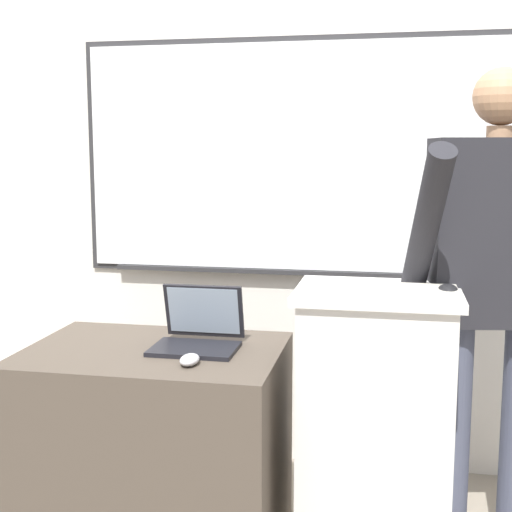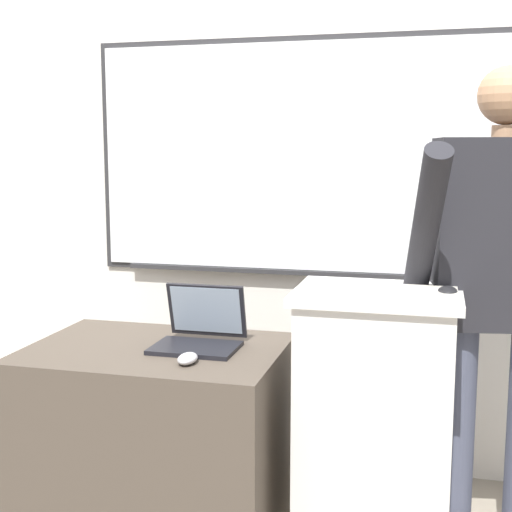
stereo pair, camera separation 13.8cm
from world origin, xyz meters
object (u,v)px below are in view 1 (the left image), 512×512
Objects in this scene: side_desk at (156,451)px; computer_mouse_by_keyboard at (448,290)px; person_presenter at (493,281)px; wireless_keyboard at (387,289)px; laptop at (199,331)px; computer_mouse_by_laptop at (190,360)px; lectern_podium at (374,431)px.

computer_mouse_by_keyboard is (0.98, -0.02, 0.62)m from side_desk.
person_presenter reaches higher than wireless_keyboard.
laptop reaches higher than computer_mouse_by_laptop.
lectern_podium is 0.69m from laptop.
laptop is at bearing 174.31° from computer_mouse_by_keyboard.
wireless_keyboard is 4.37× the size of computer_mouse_by_keyboard.
computer_mouse_by_laptop is (-0.62, -0.14, -0.23)m from wireless_keyboard.
computer_mouse_by_keyboard is at bearing -1.26° from side_desk.
laptop is (0.15, 0.06, 0.43)m from side_desk.
computer_mouse_by_keyboard reaches higher than wireless_keyboard.
lectern_podium reaches higher than computer_mouse_by_laptop.
wireless_keyboard is at bearing -1.08° from side_desk.
computer_mouse_by_keyboard reaches higher than side_desk.
computer_mouse_by_keyboard is at bearing -134.42° from person_presenter.
wireless_keyboard is at bearing 177.97° from computer_mouse_by_keyboard.
person_presenter reaches higher than computer_mouse_by_laptop.
side_desk is 8.88× the size of computer_mouse_by_keyboard.
lectern_podium is at bearing -164.39° from person_presenter.
side_desk is at bearing -177.20° from lectern_podium.
computer_mouse_by_laptop is at bearing -41.41° from side_desk.
lectern_podium reaches higher than side_desk.
lectern_podium is at bearing 18.22° from computer_mouse_by_laptop.
laptop is at bearing 179.07° from person_presenter.
computer_mouse_by_laptop is (0.18, -0.16, 0.39)m from side_desk.
wireless_keyboard is (-0.35, -0.24, 0.00)m from person_presenter.
side_desk is 8.88× the size of computer_mouse_by_laptop.
wireless_keyboard is at bearing -60.30° from lectern_podium.
lectern_podium is at bearing 119.70° from wireless_keyboard.
lectern_podium is 1.11× the size of side_desk.
person_presenter is 5.83× the size of laptop.
person_presenter is at bearing 25.63° from lectern_podium.
person_presenter reaches higher than side_desk.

